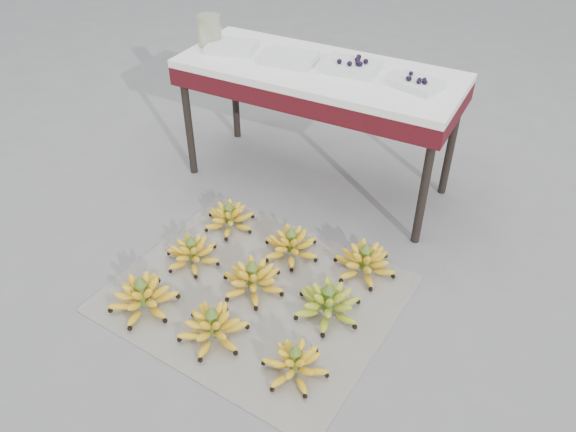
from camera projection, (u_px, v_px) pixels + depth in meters
The scene contains 17 objects.
ground at pixel (255, 281), 2.68m from camera, with size 60.00×60.00×0.00m, color slate.
newspaper_mat at pixel (255, 293), 2.62m from camera, with size 1.25×1.05×0.01m, color beige.
bunch_front_left at pixel (143, 297), 2.51m from camera, with size 0.39×0.39×0.19m.
bunch_front_center at pixel (213, 327), 2.37m from camera, with size 0.36×0.36×0.18m.
bunch_front_right at pixel (295, 363), 2.23m from camera, with size 0.31×0.31×0.16m.
bunch_mid_left at pixel (192, 253), 2.75m from camera, with size 0.30×0.30×0.17m.
bunch_mid_center at pixel (253, 279), 2.60m from camera, with size 0.32×0.32×0.18m.
bunch_mid_right at pixel (328, 303), 2.48m from camera, with size 0.38×0.38×0.19m.
bunch_back_left at pixel (229, 218), 2.97m from camera, with size 0.34×0.34×0.17m.
bunch_back_center at pixel (291, 245), 2.79m from camera, with size 0.30×0.30×0.17m.
bunch_back_right at pixel (364, 262), 2.69m from camera, with size 0.32×0.32×0.18m.
vendor_table at pixel (318, 82), 2.97m from camera, with size 1.50×0.60×0.72m.
tray_far_left at pixel (232, 47), 3.08m from camera, with size 0.30×0.25×0.04m.
tray_left at pixel (290, 58), 2.95m from camera, with size 0.29×0.23×0.04m.
tray_right at pixel (351, 66), 2.86m from camera, with size 0.29×0.22×0.07m.
tray_far_right at pixel (416, 83), 2.71m from camera, with size 0.27×0.22×0.06m.
glass_jar at pixel (209, 31), 3.11m from camera, with size 0.13×0.13×0.17m, color beige.
Camera 1 is at (1.05, -1.63, 1.89)m, focal length 35.00 mm.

